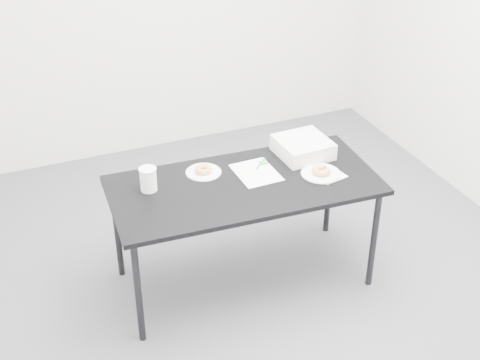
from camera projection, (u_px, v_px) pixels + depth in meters
name	position (u px, v px, depth m)	size (l,w,h in m)	color
floor	(234.00, 293.00, 4.03)	(4.00, 4.00, 0.00)	#4D4D52
table	(244.00, 191.00, 3.81)	(1.56, 0.79, 0.70)	black
scorecard	(256.00, 172.00, 3.88)	(0.23, 0.29, 0.00)	white
logo_patch	(263.00, 163.00, 3.98)	(0.05, 0.05, 0.00)	green
pen	(261.00, 163.00, 3.96)	(0.01, 0.01, 0.14)	#0D906F
napkin	(329.00, 175.00, 3.86)	(0.16, 0.16, 0.00)	white
plate_near	(321.00, 174.00, 3.86)	(0.23, 0.23, 0.01)	white
donut_near	(321.00, 170.00, 3.85)	(0.11, 0.11, 0.04)	#C9813F
plate_far	(204.00, 172.00, 3.88)	(0.21, 0.21, 0.01)	white
donut_far	(203.00, 169.00, 3.87)	(0.10, 0.10, 0.03)	#C9813F
coffee_cup	(148.00, 179.00, 3.69)	(0.09, 0.09, 0.14)	white
cup_lid	(294.00, 160.00, 4.00)	(0.08, 0.08, 0.01)	white
bakery_box	(303.00, 147.00, 4.05)	(0.30, 0.30, 0.10)	white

